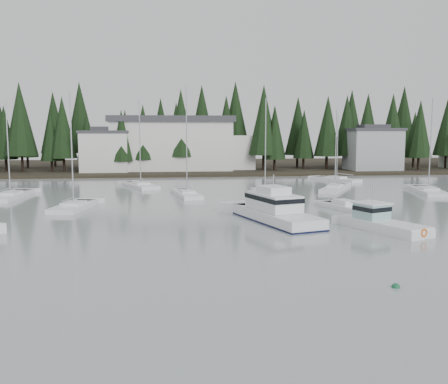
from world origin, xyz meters
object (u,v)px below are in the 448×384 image
object	(u,v)px
sailboat_0	(11,197)
sailboat_10	(74,208)
sailboat_6	(428,192)
sailboat_4	(337,180)
sailboat_1	(141,187)
sailboat_9	(265,197)
runabout_1	(344,208)
harbor_inn	(182,144)
sailboat_8	(187,195)
house_west	(105,150)
sailboat_5	(335,189)
house_east_a	(373,148)
cabin_cruiser_center	(275,213)
lobster_boat_teal	(382,224)

from	to	relation	value
sailboat_0	sailboat_10	bearing A→B (deg)	-134.10
sailboat_6	sailboat_4	bearing A→B (deg)	33.51
sailboat_4	sailboat_1	bearing A→B (deg)	73.52
sailboat_9	sailboat_10	xyz separation A→B (m)	(-22.14, -7.31, 0.01)
sailboat_4	runabout_1	xyz separation A→B (m)	(-9.76, -30.74, 0.07)
harbor_inn	sailboat_10	world-z (taller)	sailboat_10
sailboat_8	house_west	bearing A→B (deg)	12.76
sailboat_9	sailboat_10	bearing A→B (deg)	117.38
house_west	sailboat_10	distance (m)	45.85
sailboat_0	sailboat_8	world-z (taller)	sailboat_8
sailboat_9	sailboat_6	bearing A→B (deg)	-75.61
sailboat_4	sailboat_8	bearing A→B (deg)	96.55
sailboat_1	sailboat_9	bearing A→B (deg)	-152.07
sailboat_5	sailboat_9	xyz separation A→B (m)	(-11.45, -6.95, -0.00)
harbor_inn	sailboat_9	bearing A→B (deg)	-77.43
house_east_a	cabin_cruiser_center	bearing A→B (deg)	-120.55
lobster_boat_teal	sailboat_10	world-z (taller)	sailboat_10
house_west	lobster_boat_teal	xyz separation A→B (m)	(29.85, -60.46, -4.15)
house_east_a	sailboat_1	size ratio (longest dim) A/B	0.79
harbor_inn	sailboat_0	world-z (taller)	sailboat_0
sailboat_0	runabout_1	size ratio (longest dim) A/B	1.75
house_west	sailboat_10	world-z (taller)	sailboat_10
harbor_inn	lobster_boat_teal	xyz separation A→B (m)	(14.81, -63.80, -5.27)
house_west	sailboat_10	size ratio (longest dim) A/B	0.74
house_east_a	sailboat_1	xyz separation A→B (m)	(-45.87, -23.80, -4.83)
sailboat_4	sailboat_9	bearing A→B (deg)	113.19
sailboat_0	sailboat_9	bearing A→B (deg)	-92.42
sailboat_4	sailboat_9	xyz separation A→B (m)	(-16.18, -19.87, -0.00)
sailboat_4	sailboat_10	world-z (taller)	sailboat_10
sailboat_8	runabout_1	size ratio (longest dim) A/B	2.02
sailboat_8	sailboat_9	xyz separation A→B (m)	(9.72, -2.26, -0.04)
house_east_a	sailboat_5	bearing A→B (deg)	-121.02
house_east_a	sailboat_4	world-z (taller)	sailboat_4
runabout_1	sailboat_9	bearing A→B (deg)	12.52
lobster_boat_teal	sailboat_5	world-z (taller)	sailboat_5
sailboat_4	runabout_1	size ratio (longest dim) A/B	1.61
house_east_a	sailboat_0	bearing A→B (deg)	-150.82
sailboat_5	runabout_1	xyz separation A→B (m)	(-5.03, -17.83, 0.07)
house_west	sailboat_5	bearing A→B (deg)	-41.20
lobster_boat_teal	sailboat_4	distance (m)	43.39
sailboat_6	sailboat_9	distance (m)	22.95
sailboat_1	sailboat_4	size ratio (longest dim) A/B	1.15
harbor_inn	house_west	bearing A→B (deg)	-167.48
sailboat_1	sailboat_4	bearing A→B (deg)	-101.13
cabin_cruiser_center	sailboat_0	xyz separation A→B (m)	(-29.35, 20.02, -0.68)
house_west	sailboat_6	xyz separation A→B (m)	(47.17, -36.16, -4.59)
house_west	sailboat_4	size ratio (longest dim) A/B	0.82
sailboat_5	sailboat_1	bearing A→B (deg)	106.50
house_east_a	lobster_boat_teal	size ratio (longest dim) A/B	1.30
house_west	sailboat_6	size ratio (longest dim) A/B	0.72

